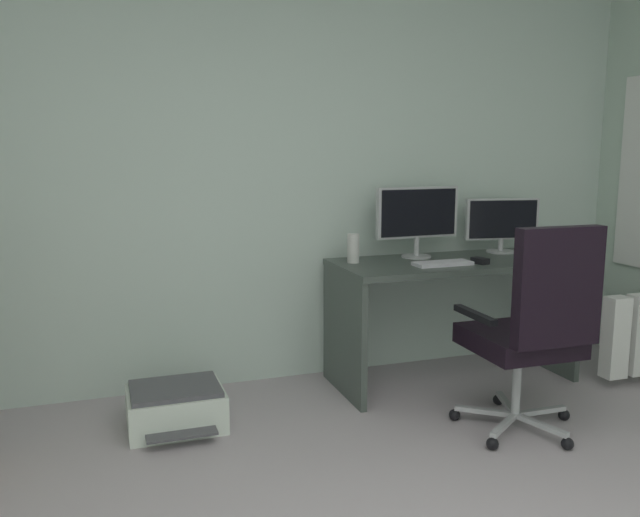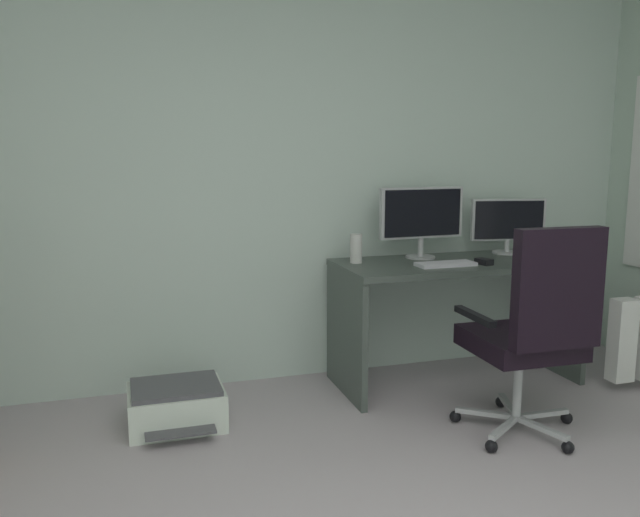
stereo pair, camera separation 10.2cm
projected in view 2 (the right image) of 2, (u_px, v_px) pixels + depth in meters
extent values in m
cube|color=silver|center=(244.00, 165.00, 3.78)|extent=(5.14, 0.10, 2.61)
cube|color=#424C45|center=(458.00, 264.00, 3.82)|extent=(1.44, 0.63, 0.04)
cube|color=#424C45|center=(346.00, 334.00, 3.68)|extent=(0.04, 0.60, 0.71)
cube|color=#424C45|center=(554.00, 316.00, 4.09)|extent=(0.04, 0.60, 0.71)
cylinder|color=#B2B5B7|center=(420.00, 257.00, 3.93)|extent=(0.18, 0.18, 0.01)
cylinder|color=#B2B5B7|center=(421.00, 246.00, 3.92)|extent=(0.03, 0.03, 0.12)
cube|color=#B7BABC|center=(421.00, 213.00, 3.88)|extent=(0.55, 0.06, 0.31)
cube|color=black|center=(423.00, 213.00, 3.86)|extent=(0.51, 0.03, 0.28)
cylinder|color=#B2B5B7|center=(506.00, 252.00, 4.11)|extent=(0.18, 0.18, 0.01)
cylinder|color=#B2B5B7|center=(507.00, 245.00, 4.10)|extent=(0.03, 0.03, 0.09)
cube|color=#B7BABC|center=(508.00, 220.00, 4.07)|extent=(0.48, 0.12, 0.26)
cube|color=black|center=(509.00, 220.00, 4.05)|extent=(0.44, 0.09, 0.24)
cube|color=silver|center=(446.00, 264.00, 3.65)|extent=(0.34, 0.14, 0.02)
cube|color=black|center=(484.00, 262.00, 3.70)|extent=(0.08, 0.11, 0.03)
cylinder|color=silver|center=(356.00, 248.00, 3.74)|extent=(0.07, 0.07, 0.17)
cube|color=#B7BABC|center=(542.00, 414.00, 3.26)|extent=(0.30, 0.04, 0.02)
sphere|color=black|center=(567.00, 418.00, 3.31)|extent=(0.06, 0.06, 0.06)
cube|color=#B7BABC|center=(508.00, 406.00, 3.37)|extent=(0.13, 0.29, 0.02)
sphere|color=black|center=(501.00, 402.00, 3.52)|extent=(0.06, 0.06, 0.06)
cube|color=#B7BABC|center=(485.00, 413.00, 3.27)|extent=(0.26, 0.21, 0.02)
sphere|color=black|center=(455.00, 417.00, 3.33)|extent=(0.06, 0.06, 0.06)
cube|color=#B7BABC|center=(504.00, 427.00, 3.11)|extent=(0.26, 0.20, 0.02)
sphere|color=black|center=(491.00, 446.00, 3.00)|extent=(0.06, 0.06, 0.06)
cube|color=#B7BABC|center=(541.00, 428.00, 3.10)|extent=(0.12, 0.30, 0.02)
sphere|color=black|center=(568.00, 447.00, 2.98)|extent=(0.06, 0.06, 0.06)
cylinder|color=#B7BABC|center=(518.00, 385.00, 3.19)|extent=(0.04, 0.04, 0.34)
cube|color=black|center=(520.00, 342.00, 3.16)|extent=(0.48, 0.48, 0.10)
cube|color=black|center=(558.00, 289.00, 2.85)|extent=(0.44, 0.08, 0.55)
cube|color=black|center=(475.00, 316.00, 3.06)|extent=(0.05, 0.33, 0.03)
cube|color=black|center=(566.00, 309.00, 3.20)|extent=(0.05, 0.33, 0.03)
cube|color=silver|center=(176.00, 407.00, 3.29)|extent=(0.48, 0.37, 0.19)
cube|color=#4C4C51|center=(176.00, 387.00, 3.27)|extent=(0.44, 0.34, 0.02)
cube|color=#4C4C51|center=(181.00, 432.00, 3.08)|extent=(0.33, 0.10, 0.01)
cube|color=white|center=(622.00, 340.00, 3.73)|extent=(0.13, 0.10, 0.49)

